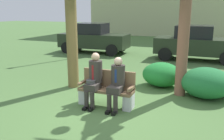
{
  "coord_description": "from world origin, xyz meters",
  "views": [
    {
      "loc": [
        2.26,
        -5.1,
        2.38
      ],
      "look_at": [
        -0.08,
        0.69,
        0.85
      ],
      "focal_mm": 39.13,
      "sensor_mm": 36.0,
      "label": 1
    }
  ],
  "objects": [
    {
      "name": "street_lamp",
      "position": [
        -4.19,
        5.37,
        2.27
      ],
      "size": [
        0.24,
        0.24,
        3.72
      ],
      "color": "black",
      "rests_on": "ground"
    },
    {
      "name": "shrub_mid_lawn",
      "position": [
        2.57,
        2.21,
        0.35
      ],
      "size": [
        1.13,
        1.03,
        0.7
      ],
      "primitive_type": "ellipsoid",
      "color": "#1E6A33",
      "rests_on": "ground"
    },
    {
      "name": "ground_plane",
      "position": [
        0.0,
        0.0,
        0.0
      ],
      "size": [
        80.0,
        80.0,
        0.0
      ],
      "primitive_type": "plane",
      "color": "#4A6E38"
    },
    {
      "name": "seated_man_right",
      "position": [
        0.23,
        0.22,
        0.72
      ],
      "size": [
        0.34,
        0.72,
        1.29
      ],
      "color": "#38332D",
      "rests_on": "ground"
    },
    {
      "name": "park_bench",
      "position": [
        -0.08,
        0.34,
        0.4
      ],
      "size": [
        1.41,
        0.44,
        0.9
      ],
      "color": "brown",
      "rests_on": "ground"
    },
    {
      "name": "shrub_near_bench",
      "position": [
        0.9,
        2.49,
        0.38
      ],
      "size": [
        1.23,
        1.13,
        0.77
      ],
      "primitive_type": "ellipsoid",
      "color": "#217F32",
      "rests_on": "ground"
    },
    {
      "name": "parked_car_near",
      "position": [
        -3.96,
        7.44,
        0.84
      ],
      "size": [
        3.94,
        1.79,
        1.68
      ],
      "color": "#232D1E",
      "rests_on": "ground"
    },
    {
      "name": "parked_car_far",
      "position": [
        1.62,
        7.31,
        0.84
      ],
      "size": [
        3.91,
        1.73,
        1.68
      ],
      "color": "#232D1E",
      "rests_on": "ground"
    },
    {
      "name": "shrub_far_lawn",
      "position": [
        2.26,
        1.88,
        0.43
      ],
      "size": [
        1.37,
        1.25,
        0.85
      ],
      "primitive_type": "ellipsoid",
      "color": "#227037",
      "rests_on": "ground"
    },
    {
      "name": "seated_man_left",
      "position": [
        -0.38,
        0.22,
        0.75
      ],
      "size": [
        0.34,
        0.72,
        1.35
      ],
      "color": "#38332D",
      "rests_on": "ground"
    }
  ]
}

